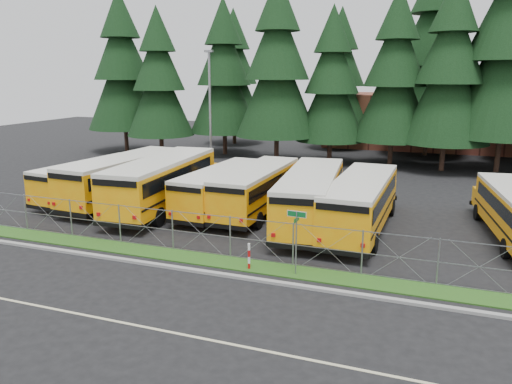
# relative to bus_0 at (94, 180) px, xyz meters

# --- Properties ---
(ground) EXTENTS (120.00, 120.00, 0.00)m
(ground) POSITION_rel_bus_0_xyz_m (13.95, -5.99, -1.30)
(ground) COLOR black
(ground) RESTS_ON ground
(curb) EXTENTS (50.00, 0.25, 0.12)m
(curb) POSITION_rel_bus_0_xyz_m (13.95, -9.09, -1.24)
(curb) COLOR gray
(curb) RESTS_ON ground
(grass_verge) EXTENTS (50.00, 1.40, 0.06)m
(grass_verge) POSITION_rel_bus_0_xyz_m (13.95, -7.69, -1.27)
(grass_verge) COLOR #184513
(grass_verge) RESTS_ON ground
(road_lane_line) EXTENTS (50.00, 0.12, 0.01)m
(road_lane_line) POSITION_rel_bus_0_xyz_m (13.95, -13.99, -1.29)
(road_lane_line) COLOR beige
(road_lane_line) RESTS_ON ground
(chainlink_fence) EXTENTS (44.00, 0.10, 2.00)m
(chainlink_fence) POSITION_rel_bus_0_xyz_m (13.95, -6.99, -0.30)
(chainlink_fence) COLOR gray
(chainlink_fence) RESTS_ON ground
(brick_building) EXTENTS (22.00, 10.00, 6.00)m
(brick_building) POSITION_rel_bus_0_xyz_m (19.95, 34.01, 1.70)
(brick_building) COLOR brown
(brick_building) RESTS_ON ground
(bus_0) EXTENTS (3.41, 10.09, 2.59)m
(bus_0) POSITION_rel_bus_0_xyz_m (0.00, 0.00, 0.00)
(bus_0) COLOR orange
(bus_0) RESTS_ON ground
(bus_1) EXTENTS (3.48, 11.88, 3.08)m
(bus_1) POSITION_rel_bus_0_xyz_m (2.54, 0.18, 0.24)
(bus_1) COLOR orange
(bus_1) RESTS_ON ground
(bus_2) EXTENTS (3.74, 12.53, 3.24)m
(bus_2) POSITION_rel_bus_0_xyz_m (5.80, -0.49, 0.32)
(bus_2) COLOR orange
(bus_2) RESTS_ON ground
(bus_3) EXTENTS (2.99, 10.37, 2.69)m
(bus_3) POSITION_rel_bus_0_xyz_m (9.40, 0.39, 0.05)
(bus_3) COLOR orange
(bus_3) RESTS_ON ground
(bus_4) EXTENTS (2.72, 10.82, 2.82)m
(bus_4) POSITION_rel_bus_0_xyz_m (11.57, 0.70, 0.12)
(bus_4) COLOR orange
(bus_4) RESTS_ON ground
(bus_5) EXTENTS (4.03, 11.97, 3.08)m
(bus_5) POSITION_rel_bus_0_xyz_m (15.19, -0.70, 0.24)
(bus_5) COLOR orange
(bus_5) RESTS_ON ground
(bus_6) EXTENTS (2.91, 11.39, 2.97)m
(bus_6) POSITION_rel_bus_0_xyz_m (17.98, -0.86, 0.19)
(bus_6) COLOR orange
(bus_6) RESTS_ON ground
(street_sign) EXTENTS (0.84, 0.55, 2.81)m
(street_sign) POSITION_rel_bus_0_xyz_m (16.34, -7.92, 0.74)
(street_sign) COLOR gray
(street_sign) RESTS_ON ground
(striped_bollard) EXTENTS (0.11, 0.11, 1.20)m
(striped_bollard) POSITION_rel_bus_0_xyz_m (14.29, -8.06, -0.70)
(striped_bollard) COLOR #B20C0C
(striped_bollard) RESTS_ON ground
(light_standard) EXTENTS (0.70, 0.35, 10.14)m
(light_standard) POSITION_rel_bus_0_xyz_m (3.76, 10.46, 4.21)
(light_standard) COLOR gray
(light_standard) RESTS_ON ground
(conifer_0) EXTENTS (7.67, 7.67, 16.96)m
(conifer_0) POSITION_rel_bus_0_xyz_m (-10.52, 19.06, 7.18)
(conifer_0) COLOR black
(conifer_0) RESTS_ON ground
(conifer_1) EXTENTS (6.69, 6.69, 14.80)m
(conifer_1) POSITION_rel_bus_0_xyz_m (-5.09, 17.34, 6.10)
(conifer_1) COLOR black
(conifer_1) RESTS_ON ground
(conifer_2) EXTENTS (7.15, 7.15, 15.81)m
(conifer_2) POSITION_rel_bus_0_xyz_m (0.41, 20.93, 6.61)
(conifer_2) COLOR black
(conifer_2) RESTS_ON ground
(conifer_3) EXTENTS (7.76, 7.76, 17.15)m
(conifer_3) POSITION_rel_bus_0_xyz_m (6.98, 18.29, 7.28)
(conifer_3) COLOR black
(conifer_3) RESTS_ON ground
(conifer_4) EXTENTS (6.53, 6.53, 14.43)m
(conifer_4) POSITION_rel_bus_0_xyz_m (11.87, 19.56, 5.92)
(conifer_4) COLOR black
(conifer_4) RESTS_ON ground
(conifer_5) EXTENTS (7.19, 7.19, 15.90)m
(conifer_5) POSITION_rel_bus_0_xyz_m (17.45, 20.14, 6.65)
(conifer_5) COLOR black
(conifer_5) RESTS_ON ground
(conifer_6) EXTENTS (7.47, 7.47, 16.51)m
(conifer_6) POSITION_rel_bus_0_xyz_m (21.97, 19.10, 6.96)
(conifer_6) COLOR black
(conifer_6) RESTS_ON ground
(conifer_7) EXTENTS (9.33, 9.33, 20.64)m
(conifer_7) POSITION_rel_bus_0_xyz_m (26.43, 20.04, 9.02)
(conifer_7) COLOR black
(conifer_7) RESTS_ON ground
(conifer_10) EXTENTS (7.11, 7.11, 15.71)m
(conifer_10) POSITION_rel_bus_0_xyz_m (-1.82, 28.87, 6.56)
(conifer_10) COLOR black
(conifer_10) RESTS_ON ground
(conifer_11) EXTENTS (6.97, 6.97, 15.42)m
(conifer_11) POSITION_rel_bus_0_xyz_m (10.76, 29.26, 6.41)
(conifer_11) COLOR black
(conifer_11) RESTS_ON ground
(conifer_12) EXTENTS (9.04, 9.04, 20.00)m
(conifer_12) POSITION_rel_bus_0_xyz_m (20.30, 27.49, 8.70)
(conifer_12) COLOR black
(conifer_12) RESTS_ON ground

